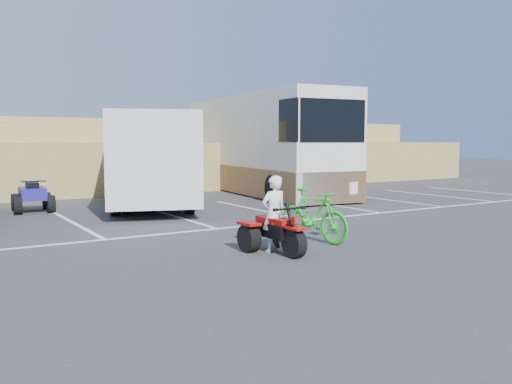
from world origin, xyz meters
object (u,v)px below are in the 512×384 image
cargo_trailer (150,158)px  quad_atv_blue (33,212)px  rv_motorhome (261,152)px  green_dirt_bike (313,215)px  red_trike_atv (278,253)px  quad_atv_green (132,210)px  rider (274,214)px

cargo_trailer → quad_atv_blue: cargo_trailer is taller
rv_motorhome → cargo_trailer: bearing=-148.8°
green_dirt_bike → cargo_trailer: size_ratio=0.27×
cargo_trailer → quad_atv_blue: size_ratio=4.51×
cargo_trailer → quad_atv_blue: 3.79m
red_trike_atv → rv_motorhome: rv_motorhome is taller
rv_motorhome → quad_atv_green: (-6.45, -2.88, -1.65)m
cargo_trailer → rider: bearing=-74.7°
quad_atv_blue → quad_atv_green: size_ratio=0.99×
red_trike_atv → quad_atv_blue: size_ratio=0.95×
rider → quad_atv_green: (-0.24, 7.35, -0.73)m
rider → quad_atv_blue: size_ratio=0.98×
green_dirt_bike → quad_atv_green: size_ratio=1.22×
green_dirt_bike → rider: bearing=-171.7°
red_trike_atv → quad_atv_blue: 9.22m
red_trike_atv → rv_motorhome: bearing=58.0°
rv_motorhome → quad_atv_blue: size_ratio=7.27×
quad_atv_blue → quad_atv_green: quad_atv_green is taller
rider → green_dirt_bike: bearing=-160.9°
red_trike_atv → cargo_trailer: bearing=85.6°
rider → rv_motorhome: rv_motorhome is taller
green_dirt_bike → quad_atv_green: (-1.53, 6.87, -0.55)m
red_trike_atv → rv_motorhome: (6.20, 10.38, 1.65)m
red_trike_atv → cargo_trailer: size_ratio=0.21×
red_trike_atv → green_dirt_bike: (1.29, 0.63, 0.55)m
quad_atv_blue → cargo_trailer: bearing=-12.9°
cargo_trailer → red_trike_atv: bearing=-74.6°
cargo_trailer → rv_motorhome: (5.76, 2.63, 0.07)m
green_dirt_bike → rv_motorhome: 10.98m
rider → rv_motorhome: 12.00m
rider → quad_atv_blue: bearing=-72.9°
green_dirt_bike → rv_motorhome: (4.92, 9.76, 1.09)m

